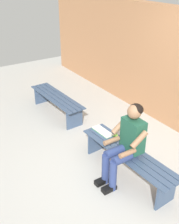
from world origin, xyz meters
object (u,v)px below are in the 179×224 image
Objects in this scene: apple at (116,136)px; book_open at (102,131)px; person_seated at (126,142)px; bench_near at (128,157)px; bench_far at (57,101)px.

apple is 0.27m from book_open.
person_seated is at bearing 169.22° from book_open.
bench_near is 1.45× the size of person_seated.
book_open is (0.66, -0.00, 0.11)m from bench_near.
book_open is (-1.69, -0.00, 0.11)m from bench_far.
bench_near is at bearing -61.47° from person_seated.
book_open reaches higher than bench_near.
person_seated reaches higher than bench_near.
apple is at bearing -177.68° from bench_far.
book_open is (0.26, 0.08, -0.03)m from apple.
bench_far is at bearing 2.32° from apple.
bench_far is 3.94× the size of book_open.
bench_near is 4.25× the size of book_open.
book_open is (0.71, -0.10, -0.24)m from person_seated.
person_seated is (-0.05, 0.10, 0.34)m from bench_near.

